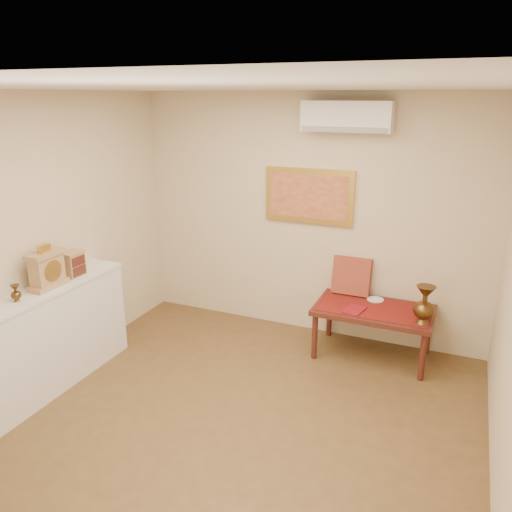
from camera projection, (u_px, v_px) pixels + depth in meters
The scene contains 16 objects.
floor at pixel (219, 441), 4.01m from camera, with size 4.50×4.50×0.00m, color brown.
ceiling at pixel (209, 87), 3.18m from camera, with size 4.50×4.50×0.00m, color silver.
wall_back at pixel (309, 218), 5.56m from camera, with size 4.00×0.02×2.70m, color beige.
wall_left at pixel (11, 252), 4.35m from camera, with size 0.02×4.50×2.70m, color beige.
brass_urn_small at pixel (15, 291), 4.22m from camera, with size 0.09×0.09×0.19m, color brown, non-canonical shape.
table_cloth at pixel (374, 308), 5.16m from camera, with size 1.14×0.59×0.01m, color maroon.
brass_urn_tall at pixel (425, 301), 4.75m from camera, with size 0.20×0.20×0.46m, color brown, non-canonical shape.
plate at pixel (375, 299), 5.34m from camera, with size 0.18×0.18×0.01m, color silver.
menu at pixel (354, 310), 5.09m from camera, with size 0.18×0.25×0.01m, color maroon.
cushion at pixel (352, 276), 5.46m from camera, with size 0.41×0.10×0.41m, color maroon.
display_ledge at pixel (40, 344), 4.55m from camera, with size 0.37×2.02×0.98m.
mantel_clock at pixel (47, 269), 4.49m from camera, with size 0.17×0.36×0.41m.
wooden_chest at pixel (73, 264), 4.81m from camera, with size 0.16×0.21×0.24m.
low_table at pixel (374, 314), 5.18m from camera, with size 1.20×0.70×0.55m.
painting at pixel (309, 196), 5.46m from camera, with size 1.00×0.06×0.60m.
ac_unit at pixel (347, 117), 4.95m from camera, with size 0.90×0.25×0.30m.
Camera 1 is at (1.60, -2.96, 2.66)m, focal length 35.00 mm.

